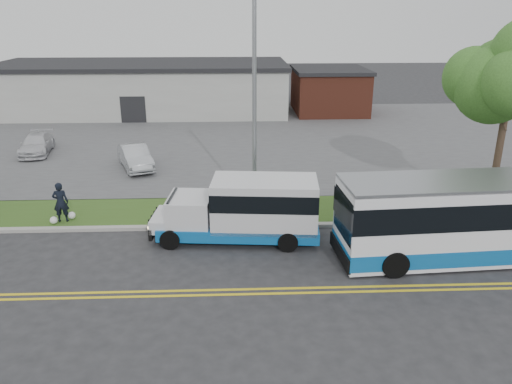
{
  "coord_description": "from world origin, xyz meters",
  "views": [
    {
      "loc": [
        2.19,
        -18.17,
        8.66
      ],
      "look_at": [
        3.0,
        1.12,
        1.6
      ],
      "focal_mm": 35.0,
      "sensor_mm": 36.0,
      "label": 1
    }
  ],
  "objects_px": {
    "streetlight_near": "(254,97)",
    "transit_bus": "(488,218)",
    "shuttle_bus": "(248,208)",
    "pedestrian": "(61,202)",
    "parked_car_b": "(36,144)",
    "parked_car_a": "(135,157)"
  },
  "relations": [
    {
      "from": "transit_bus",
      "to": "parked_car_b",
      "type": "bearing_deg",
      "value": 142.28
    },
    {
      "from": "pedestrian",
      "to": "parked_car_b",
      "type": "relative_size",
      "value": 0.43
    },
    {
      "from": "streetlight_near",
      "to": "transit_bus",
      "type": "xyz_separation_m",
      "value": [
        8.36,
        -4.53,
        -3.69
      ]
    },
    {
      "from": "streetlight_near",
      "to": "shuttle_bus",
      "type": "height_order",
      "value": "streetlight_near"
    },
    {
      "from": "transit_bus",
      "to": "pedestrian",
      "type": "height_order",
      "value": "transit_bus"
    },
    {
      "from": "transit_bus",
      "to": "parked_car_b",
      "type": "relative_size",
      "value": 2.7
    },
    {
      "from": "transit_bus",
      "to": "parked_car_b",
      "type": "xyz_separation_m",
      "value": [
        -21.74,
        14.74,
        -0.85
      ]
    },
    {
      "from": "shuttle_bus",
      "to": "pedestrian",
      "type": "relative_size",
      "value": 3.85
    },
    {
      "from": "transit_bus",
      "to": "pedestrian",
      "type": "distance_m",
      "value": 17.07
    },
    {
      "from": "shuttle_bus",
      "to": "transit_bus",
      "type": "height_order",
      "value": "transit_bus"
    },
    {
      "from": "transit_bus",
      "to": "parked_car_a",
      "type": "height_order",
      "value": "transit_bus"
    },
    {
      "from": "transit_bus",
      "to": "pedestrian",
      "type": "relative_size",
      "value": 6.34
    },
    {
      "from": "pedestrian",
      "to": "shuttle_bus",
      "type": "bearing_deg",
      "value": 157.6
    },
    {
      "from": "transit_bus",
      "to": "streetlight_near",
      "type": "bearing_deg",
      "value": 147.97
    },
    {
      "from": "parked_car_b",
      "to": "parked_car_a",
      "type": "bearing_deg",
      "value": -35.63
    },
    {
      "from": "pedestrian",
      "to": "parked_car_b",
      "type": "height_order",
      "value": "pedestrian"
    },
    {
      "from": "parked_car_a",
      "to": "parked_car_b",
      "type": "height_order",
      "value": "parked_car_a"
    },
    {
      "from": "streetlight_near",
      "to": "parked_car_a",
      "type": "xyz_separation_m",
      "value": [
        -6.56,
        6.79,
        -4.47
      ]
    },
    {
      "from": "streetlight_near",
      "to": "shuttle_bus",
      "type": "bearing_deg",
      "value": -97.59
    },
    {
      "from": "shuttle_bus",
      "to": "transit_bus",
      "type": "distance_m",
      "value": 8.91
    },
    {
      "from": "shuttle_bus",
      "to": "parked_car_a",
      "type": "distance_m",
      "value": 11.38
    },
    {
      "from": "parked_car_a",
      "to": "parked_car_b",
      "type": "distance_m",
      "value": 7.63
    }
  ]
}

